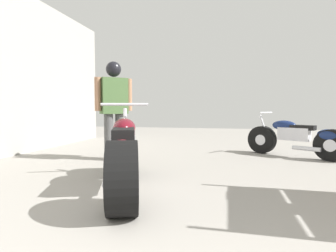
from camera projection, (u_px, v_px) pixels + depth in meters
The scene contains 4 objects.
ground_plane at pixel (182, 173), 3.75m from camera, with size 17.55×17.55×0.00m, color gray.
motorcycle_maroon_cruiser at pixel (124, 155), 2.93m from camera, with size 0.97×1.99×0.95m.
motorcycle_black_naked at pixel (296, 138), 5.01m from camera, with size 1.56×1.05×0.82m.
mechanic_in_blue at pixel (114, 101), 4.71m from camera, with size 0.56×0.51×1.67m.
Camera 1 is at (0.59, -0.00, 0.88)m, focal length 29.63 mm.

